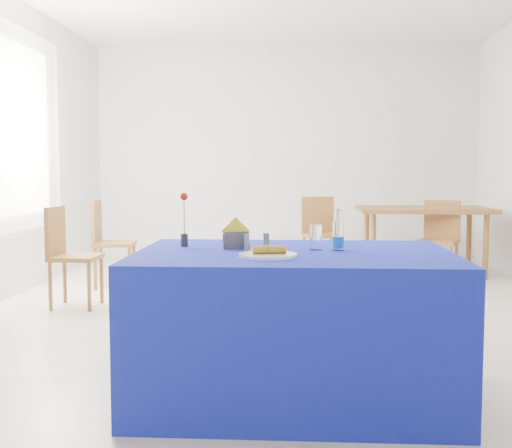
{
  "coord_description": "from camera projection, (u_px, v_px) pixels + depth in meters",
  "views": [
    {
      "loc": [
        0.12,
        -5.03,
        1.17
      ],
      "look_at": [
        -0.06,
        -2.03,
        0.92
      ],
      "focal_mm": 45.0,
      "sensor_mm": 36.0,
      "label": 1
    }
  ],
  "objects": [
    {
      "name": "water_bottle",
      "position": [
        338.0,
        236.0,
        3.31
      ],
      "size": [
        0.06,
        0.06,
        0.21
      ],
      "color": "white",
      "rests_on": "blue_table"
    },
    {
      "name": "napkin_holder",
      "position": [
        236.0,
        239.0,
        3.39
      ],
      "size": [
        0.16,
        0.09,
        0.17
      ],
      "color": "#36363B",
      "rests_on": "blue_table"
    },
    {
      "name": "blue_table",
      "position": [
        294.0,
        325.0,
        3.29
      ],
      "size": [
        1.6,
        1.1,
        0.76
      ],
      "color": "#10219A",
      "rests_on": "floor"
    },
    {
      "name": "chair_win_a",
      "position": [
        67.0,
        249.0,
        5.47
      ],
      "size": [
        0.39,
        0.39,
        0.87
      ],
      "rotation": [
        0.0,
        0.0,
        1.56
      ],
      "color": "brown",
      "rests_on": "floor"
    },
    {
      "name": "drinking_glass",
      "position": [
        316.0,
        237.0,
        3.33
      ],
      "size": [
        0.06,
        0.06,
        0.13
      ],
      "primitive_type": "cylinder",
      "color": "white",
      "rests_on": "blue_table"
    },
    {
      "name": "curtain",
      "position": [
        22.0,
        129.0,
        5.92
      ],
      "size": [
        0.04,
        1.75,
        1.85
      ],
      "primitive_type": "cube",
      "color": "white",
      "rests_on": "room_shell"
    },
    {
      "name": "chair_win_b",
      "position": [
        106.0,
        237.0,
        6.43
      ],
      "size": [
        0.44,
        0.44,
        0.88
      ],
      "rotation": [
        0.0,
        0.0,
        1.69
      ],
      "color": "brown",
      "rests_on": "floor"
    },
    {
      "name": "rose_vase",
      "position": [
        184.0,
        222.0,
        3.46
      ],
      "size": [
        0.04,
        0.04,
        0.29
      ],
      "color": "#242429",
      "rests_on": "blue_table"
    },
    {
      "name": "floor",
      "position": [
        279.0,
        317.0,
        5.11
      ],
      "size": [
        7.0,
        7.0,
        0.0
      ],
      "primitive_type": "plane",
      "color": "beige",
      "rests_on": "ground"
    },
    {
      "name": "chair_bg_left",
      "position": [
        320.0,
        228.0,
        7.43
      ],
      "size": [
        0.47,
        0.47,
        0.87
      ],
      "rotation": [
        0.0,
        0.0,
        0.26
      ],
      "color": "brown",
      "rests_on": "floor"
    },
    {
      "name": "chair_bg_right",
      "position": [
        440.0,
        234.0,
        6.83
      ],
      "size": [
        0.5,
        0.5,
        0.85
      ],
      "rotation": [
        0.0,
        0.0,
        -0.42
      ],
      "color": "brown",
      "rests_on": "floor"
    },
    {
      "name": "salt_shaker",
      "position": [
        247.0,
        242.0,
        3.29
      ],
      "size": [
        0.03,
        0.03,
        0.08
      ],
      "primitive_type": "cylinder",
      "color": "slate",
      "rests_on": "blue_table"
    },
    {
      "name": "banana_pieces",
      "position": [
        269.0,
        250.0,
        3.06
      ],
      "size": [
        0.17,
        0.08,
        0.04
      ],
      "color": "gold",
      "rests_on": "plate"
    },
    {
      "name": "room_shell",
      "position": [
        279.0,
        96.0,
        4.97
      ],
      "size": [
        7.0,
        7.0,
        7.0
      ],
      "color": "silver",
      "rests_on": "ground"
    },
    {
      "name": "oak_table",
      "position": [
        423.0,
        214.0,
        7.23
      ],
      "size": [
        1.47,
        0.95,
        0.76
      ],
      "color": "brown",
      "rests_on": "floor"
    },
    {
      "name": "plate",
      "position": [
        268.0,
        255.0,
        3.06
      ],
      "size": [
        0.28,
        0.28,
        0.01
      ],
      "primitive_type": "cylinder",
      "color": "white",
      "rests_on": "blue_table"
    },
    {
      "name": "window_pane",
      "position": [
        14.0,
        129.0,
        5.93
      ],
      "size": [
        0.04,
        1.5,
        1.6
      ],
      "primitive_type": "cube",
      "color": "white",
      "rests_on": "room_shell"
    },
    {
      "name": "pepper_shaker",
      "position": [
        266.0,
        241.0,
        3.35
      ],
      "size": [
        0.03,
        0.03,
        0.08
      ],
      "primitive_type": "cylinder",
      "color": "#5F5E63",
      "rests_on": "blue_table"
    }
  ]
}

